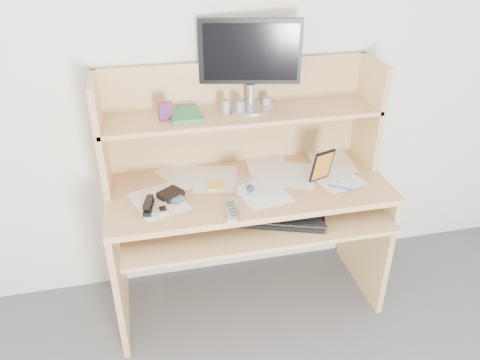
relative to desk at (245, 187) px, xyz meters
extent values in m
cube|color=silver|center=(0.00, 0.24, 0.56)|extent=(3.60, 0.04, 2.50)
cube|color=tan|center=(0.00, -0.08, 0.04)|extent=(1.40, 0.60, 0.03)
cube|color=tan|center=(-0.68, -0.08, -0.33)|extent=(0.03, 0.56, 0.72)
cube|color=tan|center=(0.68, -0.08, -0.33)|extent=(0.03, 0.56, 0.72)
cube|color=tan|center=(0.00, 0.20, -0.36)|extent=(1.34, 0.02, 0.41)
cube|color=tan|center=(0.00, -0.20, -0.05)|extent=(1.28, 0.55, 0.02)
cube|color=tan|center=(0.00, 0.21, 0.33)|extent=(1.40, 0.02, 0.55)
cube|color=tan|center=(-0.68, 0.07, 0.33)|extent=(0.03, 0.30, 0.55)
cube|color=tan|center=(0.68, 0.07, 0.33)|extent=(0.03, 0.30, 0.55)
cube|color=tan|center=(0.00, 0.07, 0.38)|extent=(1.38, 0.30, 0.02)
cube|color=silver|center=(0.00, -0.08, 0.06)|extent=(1.32, 0.54, 0.01)
cube|color=black|center=(0.09, -0.27, -0.03)|extent=(0.49, 0.31, 0.02)
cube|color=black|center=(0.09, -0.27, -0.02)|extent=(0.46, 0.29, 0.01)
cube|color=#969792|center=(-0.13, -0.31, 0.07)|extent=(0.09, 0.18, 0.02)
cube|color=silver|center=(-0.44, -0.23, 0.07)|extent=(0.06, 0.10, 0.02)
cube|color=black|center=(-0.50, -0.19, 0.08)|extent=(0.06, 0.14, 0.04)
cube|color=black|center=(-0.39, -0.11, 0.08)|extent=(0.14, 0.13, 0.03)
cube|color=#F6FD42|center=(-0.16, -0.06, 0.06)|extent=(0.09, 0.09, 0.01)
cube|color=#B6B5B8|center=(-0.04, -0.16, 0.09)|extent=(0.11, 0.08, 0.06)
cube|color=black|center=(0.37, -0.12, 0.15)|extent=(0.12, 0.05, 0.17)
cylinder|color=#183DB6|center=(0.43, -0.22, 0.07)|extent=(0.11, 0.07, 0.01)
cube|color=#AA1620|center=(-0.37, 0.05, 0.43)|extent=(0.07, 0.04, 0.09)
cube|color=#36875F|center=(-0.28, 0.08, 0.40)|extent=(0.15, 0.21, 0.02)
cylinder|color=black|center=(0.00, 0.08, 0.41)|extent=(0.05, 0.05, 0.05)
cylinder|color=white|center=(-0.08, 0.07, 0.42)|extent=(0.05, 0.05, 0.07)
cylinder|color=black|center=(0.13, 0.10, 0.41)|extent=(0.06, 0.06, 0.05)
cylinder|color=silver|center=(-0.01, 0.05, 0.42)|extent=(0.04, 0.04, 0.07)
cylinder|color=#B5B4B9|center=(0.06, 0.12, 0.39)|extent=(0.25, 0.25, 0.02)
cylinder|color=#B5B4B9|center=(0.06, 0.13, 0.45)|extent=(0.04, 0.04, 0.10)
cube|color=black|center=(0.06, 0.15, 0.66)|extent=(0.49, 0.14, 0.31)
cube|color=black|center=(0.06, 0.13, 0.66)|extent=(0.45, 0.11, 0.27)
camera|label=1|loc=(-0.49, -2.04, 1.23)|focal=35.00mm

